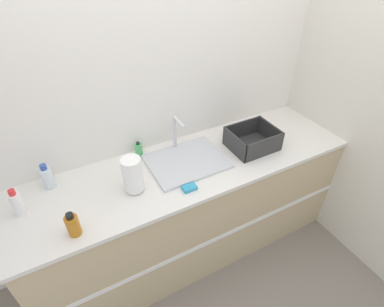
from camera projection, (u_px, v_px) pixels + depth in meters
The scene contains 12 objects.
ground_plane at pixel (210, 275), 2.46m from camera, with size 12.00×12.00×0.00m, color slate.
wall_back at pixel (167, 97), 2.16m from camera, with size 4.82×0.06×2.60m.
wall_right at pixel (328, 82), 2.37m from camera, with size 0.06×2.67×2.60m.
counter_cabinet at pixel (191, 209), 2.41m from camera, with size 2.45×0.69×0.93m.
sink at pixel (186, 160), 2.14m from camera, with size 0.54×0.42×0.29m.
paper_towel_roll at pixel (133, 175), 1.85m from camera, with size 0.12×0.12×0.25m.
dish_rack at pixel (252, 141), 2.26m from camera, with size 0.35×0.29×0.15m.
bottle_clear at pixel (47, 177), 1.90m from camera, with size 0.07×0.07×0.18m.
bottle_white_spray at pixel (17, 203), 1.72m from camera, with size 0.06×0.06×0.19m.
bottle_amber at pixel (73, 225), 1.61m from camera, with size 0.07×0.07×0.16m.
soap_dispenser at pixel (139, 149), 2.18m from camera, with size 0.05×0.05×0.11m.
sponge at pixel (189, 188), 1.92m from camera, with size 0.09×0.06×0.02m.
Camera 1 is at (-0.77, -1.12, 2.29)m, focal length 28.00 mm.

